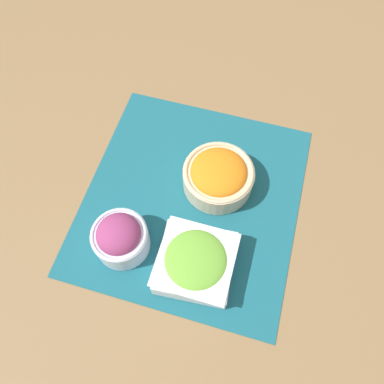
{
  "coord_description": "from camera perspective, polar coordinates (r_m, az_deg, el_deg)",
  "views": [
    {
      "loc": [
        -0.36,
        -0.1,
        0.77
      ],
      "look_at": [
        0.0,
        0.0,
        0.03
      ],
      "focal_mm": 35.0,
      "sensor_mm": 36.0,
      "label": 1
    }
  ],
  "objects": [
    {
      "name": "onion_bowl",
      "position": [
        0.78,
        -10.88,
        -6.8
      ],
      "size": [
        0.12,
        0.12,
        0.09
      ],
      "color": "silver",
      "rests_on": "placemat"
    },
    {
      "name": "placemat",
      "position": [
        0.86,
        0.0,
        -0.96
      ],
      "size": [
        0.51,
        0.48,
        0.0
      ],
      "color": "#195B6B",
      "rests_on": "ground_plane"
    },
    {
      "name": "carrot_bowl",
      "position": [
        0.84,
        4.03,
        2.5
      ],
      "size": [
        0.16,
        0.16,
        0.08
      ],
      "color": "beige",
      "rests_on": "placemat"
    },
    {
      "name": "lettuce_bowl",
      "position": [
        0.77,
        0.55,
        -10.59
      ],
      "size": [
        0.16,
        0.16,
        0.06
      ],
      "color": "white",
      "rests_on": "placemat"
    },
    {
      "name": "ground_plane",
      "position": [
        0.86,
        0.0,
        -1.02
      ],
      "size": [
        3.0,
        3.0,
        0.0
      ],
      "primitive_type": "plane",
      "color": "olive"
    }
  ]
}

